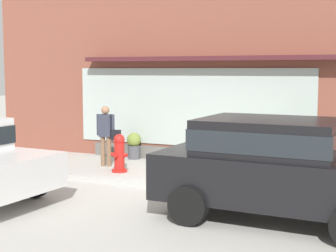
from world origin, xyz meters
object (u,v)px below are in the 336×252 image
object	(u,v)px
parked_car_black	(277,163)
potted_plant_window_center	(268,147)
potted_plant_low_front	(223,156)
fire_hydrant	(119,153)
potted_plant_trailing_edge	(134,145)
potted_plant_window_left	(321,156)
pedestrian_with_handbag	(106,132)

from	to	relation	value
parked_car_black	potted_plant_window_center	size ratio (longest dim) A/B	3.55
potted_plant_window_center	potted_plant_low_front	distance (m)	1.15
fire_hydrant	potted_plant_low_front	size ratio (longest dim) A/B	1.44
potted_plant_trailing_edge	potted_plant_window_left	size ratio (longest dim) A/B	0.85
potted_plant_trailing_edge	pedestrian_with_handbag	bearing A→B (deg)	-96.37
fire_hydrant	potted_plant_trailing_edge	distance (m)	1.85
pedestrian_with_handbag	potted_plant_window_center	bearing A→B (deg)	11.70
potted_plant_window_center	potted_plant_window_left	world-z (taller)	potted_plant_window_center
parked_car_black	potted_plant_low_front	xyz separation A→B (m)	(-2.21, 4.02, -0.64)
pedestrian_with_handbag	potted_plant_window_left	size ratio (longest dim) A/B	1.80
fire_hydrant	potted_plant_low_front	xyz separation A→B (m)	(2.15, 1.54, -0.15)
fire_hydrant	potted_plant_window_center	world-z (taller)	potted_plant_window_center
fire_hydrant	potted_plant_low_front	world-z (taller)	fire_hydrant
pedestrian_with_handbag	fire_hydrant	bearing A→B (deg)	-45.23
fire_hydrant	potted_plant_trailing_edge	bearing A→B (deg)	106.36
fire_hydrant	potted_plant_window_left	distance (m)	4.85
potted_plant_trailing_edge	potted_plant_low_front	bearing A→B (deg)	-5.01
fire_hydrant	pedestrian_with_handbag	distance (m)	0.95
pedestrian_with_handbag	parked_car_black	bearing A→B (deg)	-37.90
fire_hydrant	pedestrian_with_handbag	world-z (taller)	pedestrian_with_handbag
pedestrian_with_handbag	parked_car_black	world-z (taller)	parked_car_black
pedestrian_with_handbag	potted_plant_low_front	size ratio (longest dim) A/B	2.41
fire_hydrant	parked_car_black	world-z (taller)	parked_car_black
fire_hydrant	parked_car_black	xyz separation A→B (m)	(4.37, -2.48, 0.49)
parked_car_black	potted_plant_window_left	distance (m)	4.08
fire_hydrant	pedestrian_with_handbag	xyz separation A→B (m)	(-0.66, 0.52, 0.44)
pedestrian_with_handbag	potted_plant_low_front	bearing A→B (deg)	12.87
potted_plant_window_center	potted_plant_trailing_edge	world-z (taller)	potted_plant_window_center
fire_hydrant	potted_plant_window_center	distance (m)	3.73
potted_plant_window_center	fire_hydrant	bearing A→B (deg)	-150.30
pedestrian_with_handbag	potted_plant_trailing_edge	xyz separation A→B (m)	(0.14, 1.26, -0.51)
fire_hydrant	potted_plant_trailing_edge	world-z (taller)	fire_hydrant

